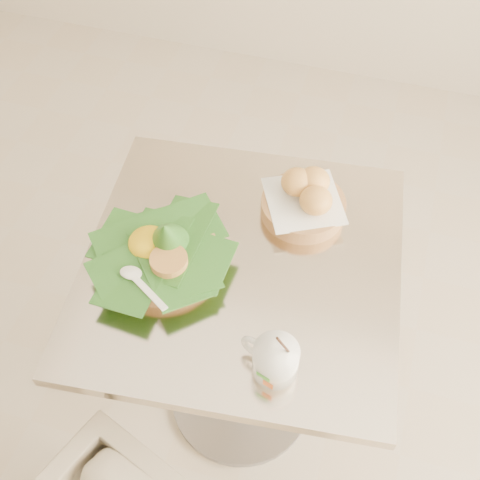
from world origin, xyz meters
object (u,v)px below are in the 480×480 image
(rice_basket, at_px, (162,250))
(coffee_mug, at_px, (274,359))
(bread_basket, at_px, (305,199))
(cafe_table, at_px, (242,313))

(rice_basket, relative_size, coffee_mug, 1.97)
(bread_basket, bearing_deg, cafe_table, -118.09)
(rice_basket, height_order, coffee_mug, same)
(cafe_table, relative_size, rice_basket, 2.53)
(cafe_table, relative_size, coffee_mug, 4.99)
(cafe_table, height_order, rice_basket, rice_basket)
(bread_basket, xyz_separation_m, coffee_mug, (0.03, -0.41, 0.00))
(rice_basket, bearing_deg, coffee_mug, -31.27)
(bread_basket, bearing_deg, rice_basket, -138.68)
(cafe_table, relative_size, bread_basket, 3.40)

